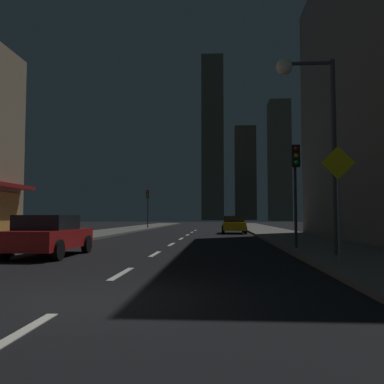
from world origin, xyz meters
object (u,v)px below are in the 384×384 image
Objects in this scene: traffic_light_near_right at (296,172)px; traffic_light_far_left at (148,200)px; street_lamp_right at (308,107)px; pedestrian_crossing_sign at (339,194)px; car_parked_far at (234,224)px; fire_hydrant_far_left at (76,233)px; car_parked_near at (49,235)px.

traffic_light_far_left is at bearing 111.60° from traffic_light_near_right.
street_lamp_right is at bearing -70.56° from traffic_light_far_left.
car_parked_far is at bearing 95.05° from pedestrian_crossing_sign.
car_parked_far is at bearing 48.20° from fire_hydrant_far_left.
car_parked_near is 9.71m from pedestrian_crossing_sign.
traffic_light_near_right is at bearing 16.31° from car_parked_near.
car_parked_far is (7.20, 19.79, 0.00)m from car_parked_near.
car_parked_near is at bearing -163.69° from traffic_light_near_right.
pedestrian_crossing_sign is at bearing -46.22° from fire_hydrant_far_left.
traffic_light_near_right reaches higher than car_parked_near.
pedestrian_crossing_sign is at bearing -84.95° from car_parked_far.
car_parked_near is 1.01× the size of traffic_light_far_left.
traffic_light_near_right is 1.33× the size of pedestrian_crossing_sign.
pedestrian_crossing_sign is at bearing -88.96° from traffic_light_near_right.
fire_hydrant_far_left is at bearing 150.29° from traffic_light_near_right.
car_parked_far is 1.34× the size of pedestrian_crossing_sign.
fire_hydrant_far_left is 21.46m from traffic_light_far_left.
fire_hydrant_far_left is 13.41m from traffic_light_near_right.
car_parked_near is at bearing 162.89° from pedestrian_crossing_sign.
car_parked_near is 9.46m from fire_hydrant_far_left.
street_lamp_right is 2.09× the size of pedestrian_crossing_sign.
traffic_light_near_right is at bearing -83.67° from car_parked_far.
traffic_light_far_left is at bearing 109.44° from street_lamp_right.
traffic_light_far_left is (-11.00, 27.79, 0.00)m from traffic_light_near_right.
fire_hydrant_far_left is (-2.30, 9.17, -0.29)m from car_parked_near.
traffic_light_near_right is 1.00× the size of traffic_light_far_left.
traffic_light_far_left is (-1.90, 30.45, 2.45)m from car_parked_near.
pedestrian_crossing_sign is (0.10, -5.49, -1.18)m from traffic_light_near_right.
street_lamp_right is at bearing -92.26° from traffic_light_near_right.
car_parked_near is at bearing -109.99° from car_parked_far.
fire_hydrant_far_left is 0.10× the size of street_lamp_right.
street_lamp_right reaches higher than traffic_light_far_left.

